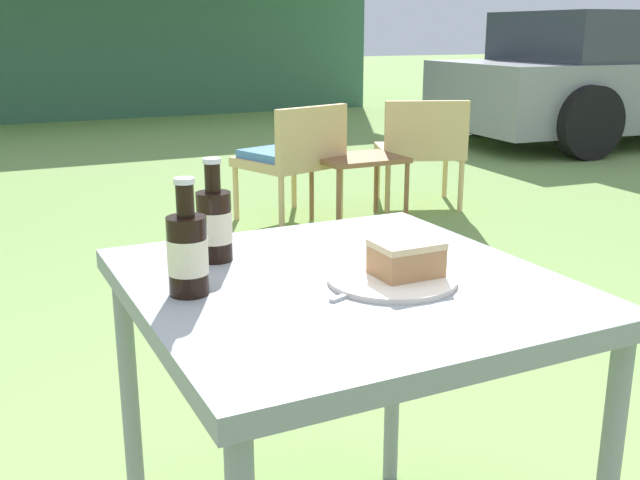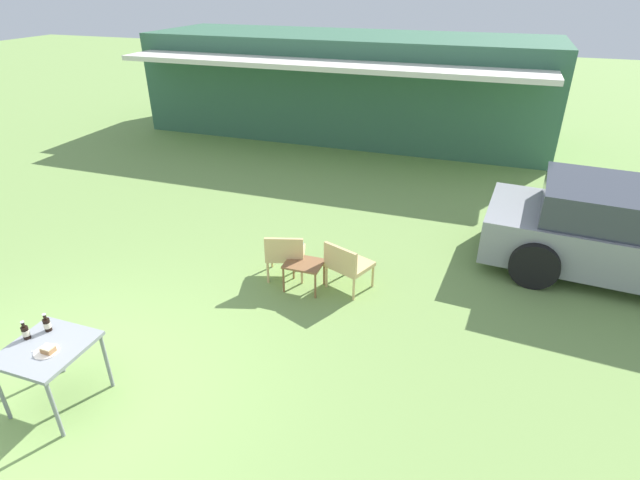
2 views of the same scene
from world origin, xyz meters
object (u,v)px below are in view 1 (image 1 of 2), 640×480
object	(u,v)px
patio_table	(343,316)
cola_bottle_near	(214,223)
cola_bottle_far	(188,252)
parked_car	(626,79)
cake_on_plate	(400,267)
wicker_chair_cushioned	(293,154)
wicker_chair_plain	(421,145)
garden_side_table	(359,164)

from	to	relation	value
patio_table	cola_bottle_near	xyz separation A→B (m)	(-0.18, 0.22, 0.16)
patio_table	cola_bottle_far	size ratio (longest dim) A/B	3.84
parked_car	cola_bottle_near	bearing A→B (deg)	-138.98
parked_car	patio_table	world-z (taller)	parked_car
patio_table	cake_on_plate	distance (m)	0.15
parked_car	wicker_chair_cushioned	distance (m)	5.14
cola_bottle_near	cola_bottle_far	size ratio (longest dim) A/B	1.00
wicker_chair_plain	patio_table	size ratio (longest dim) A/B	0.93
cola_bottle_far	parked_car	bearing A→B (deg)	37.04
garden_side_table	cola_bottle_far	world-z (taller)	cola_bottle_far
parked_car	cola_bottle_far	xyz separation A→B (m)	(-6.41, -4.84, 0.15)
cola_bottle_far	wicker_chair_cushioned	bearing A→B (deg)	62.77
wicker_chair_cushioned	patio_table	bearing A→B (deg)	50.25
wicker_chair_cushioned	patio_table	world-z (taller)	wicker_chair_cushioned
cake_on_plate	cola_bottle_far	xyz separation A→B (m)	(-0.37, 0.10, 0.05)
patio_table	cake_on_plate	bearing A→B (deg)	-34.49
parked_car	cola_bottle_far	distance (m)	8.03
garden_side_table	cola_bottle_far	distance (m)	3.51
wicker_chair_cushioned	wicker_chair_plain	world-z (taller)	same
garden_side_table	cake_on_plate	bearing A→B (deg)	-117.84
cola_bottle_far	wicker_chair_plain	bearing A→B (deg)	50.30
wicker_chair_plain	cola_bottle_far	bearing A→B (deg)	72.22
wicker_chair_plain	patio_table	xyz separation A→B (m)	(-2.25, -3.10, 0.23)
patio_table	wicker_chair_cushioned	bearing A→B (deg)	67.44
wicker_chair_plain	cola_bottle_near	distance (m)	3.79
garden_side_table	cake_on_plate	xyz separation A→B (m)	(-1.58, -2.99, 0.40)
cake_on_plate	cola_bottle_far	size ratio (longest dim) A/B	1.15
parked_car	patio_table	xyz separation A→B (m)	(-6.12, -4.88, -0.01)
wicker_chair_cushioned	cola_bottle_far	xyz separation A→B (m)	(-1.58, -3.08, 0.39)
parked_car	cola_bottle_near	size ratio (longest dim) A/B	20.70
cola_bottle_near	wicker_chair_cushioned	bearing A→B (deg)	63.04
wicker_chair_cushioned	wicker_chair_plain	bearing A→B (deg)	161.72
garden_side_table	cola_bottle_far	size ratio (longest dim) A/B	2.54
cola_bottle_near	parked_car	bearing A→B (deg)	36.50
cake_on_plate	cola_bottle_far	distance (m)	0.39
wicker_chair_cushioned	garden_side_table	bearing A→B (deg)	134.62
cake_on_plate	wicker_chair_cushioned	bearing A→B (deg)	69.19
parked_car	cake_on_plate	bearing A→B (deg)	-136.16
patio_table	cola_bottle_far	distance (m)	0.33
parked_car	wicker_chair_cushioned	size ratio (longest dim) A/B	5.79
wicker_chair_plain	cola_bottle_far	world-z (taller)	cola_bottle_far
garden_side_table	patio_table	size ratio (longest dim) A/B	0.66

